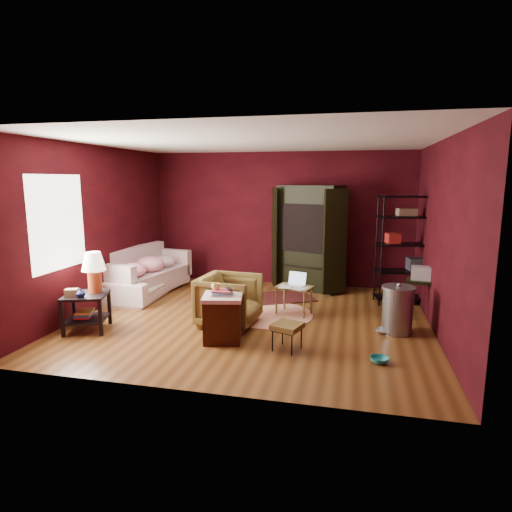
{
  "coord_description": "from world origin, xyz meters",
  "views": [
    {
      "loc": [
        1.54,
        -6.47,
        2.23
      ],
      "look_at": [
        0.0,
        0.2,
        1.0
      ],
      "focal_mm": 30.0,
      "sensor_mm": 36.0,
      "label": 1
    }
  ],
  "objects_px": {
    "sofa": "(147,273)",
    "armchair": "(229,298)",
    "wire_shelving": "(405,245)",
    "tv_armoire": "(309,236)",
    "hamper": "(223,317)",
    "side_table": "(90,284)",
    "laptop_desk": "(294,289)"
  },
  "relations": [
    {
      "from": "armchair",
      "to": "tv_armoire",
      "type": "relative_size",
      "value": 0.41
    },
    {
      "from": "side_table",
      "to": "wire_shelving",
      "type": "distance_m",
      "value": 5.34
    },
    {
      "from": "side_table",
      "to": "laptop_desk",
      "type": "xyz_separation_m",
      "value": [
        2.87,
        1.38,
        -0.27
      ]
    },
    {
      "from": "hamper",
      "to": "wire_shelving",
      "type": "distance_m",
      "value": 3.71
    },
    {
      "from": "armchair",
      "to": "laptop_desk",
      "type": "bearing_deg",
      "value": -45.5
    },
    {
      "from": "laptop_desk",
      "to": "tv_armoire",
      "type": "relative_size",
      "value": 0.33
    },
    {
      "from": "sofa",
      "to": "hamper",
      "type": "relative_size",
      "value": 2.83
    },
    {
      "from": "armchair",
      "to": "wire_shelving",
      "type": "relative_size",
      "value": 0.44
    },
    {
      "from": "laptop_desk",
      "to": "tv_armoire",
      "type": "distance_m",
      "value": 1.93
    },
    {
      "from": "armchair",
      "to": "hamper",
      "type": "distance_m",
      "value": 0.65
    },
    {
      "from": "laptop_desk",
      "to": "wire_shelving",
      "type": "xyz_separation_m",
      "value": [
        1.83,
        1.12,
        0.64
      ]
    },
    {
      "from": "side_table",
      "to": "tv_armoire",
      "type": "bearing_deg",
      "value": 47.58
    },
    {
      "from": "tv_armoire",
      "to": "armchair",
      "type": "bearing_deg",
      "value": -90.86
    },
    {
      "from": "sofa",
      "to": "side_table",
      "type": "distance_m",
      "value": 2.08
    },
    {
      "from": "armchair",
      "to": "side_table",
      "type": "distance_m",
      "value": 2.08
    },
    {
      "from": "sofa",
      "to": "hamper",
      "type": "bearing_deg",
      "value": -134.89
    },
    {
      "from": "armchair",
      "to": "hamper",
      "type": "bearing_deg",
      "value": -166.5
    },
    {
      "from": "armchair",
      "to": "laptop_desk",
      "type": "relative_size",
      "value": 1.24
    },
    {
      "from": "sofa",
      "to": "armchair",
      "type": "distance_m",
      "value": 2.55
    },
    {
      "from": "hamper",
      "to": "laptop_desk",
      "type": "bearing_deg",
      "value": 59.77
    },
    {
      "from": "sofa",
      "to": "laptop_desk",
      "type": "bearing_deg",
      "value": -104.49
    },
    {
      "from": "hamper",
      "to": "wire_shelving",
      "type": "relative_size",
      "value": 0.38
    },
    {
      "from": "side_table",
      "to": "armchair",
      "type": "bearing_deg",
      "value": 17.93
    },
    {
      "from": "hamper",
      "to": "tv_armoire",
      "type": "relative_size",
      "value": 0.36
    },
    {
      "from": "armchair",
      "to": "hamper",
      "type": "xyz_separation_m",
      "value": [
        0.1,
        -0.64,
        -0.09
      ]
    },
    {
      "from": "armchair",
      "to": "wire_shelving",
      "type": "xyz_separation_m",
      "value": [
        2.74,
        1.87,
        0.64
      ]
    },
    {
      "from": "laptop_desk",
      "to": "tv_armoire",
      "type": "height_order",
      "value": "tv_armoire"
    },
    {
      "from": "armchair",
      "to": "wire_shelving",
      "type": "height_order",
      "value": "wire_shelving"
    },
    {
      "from": "armchair",
      "to": "hamper",
      "type": "relative_size",
      "value": 1.15
    },
    {
      "from": "hamper",
      "to": "tv_armoire",
      "type": "height_order",
      "value": "tv_armoire"
    },
    {
      "from": "hamper",
      "to": "tv_armoire",
      "type": "xyz_separation_m",
      "value": [
        0.85,
        3.19,
        0.76
      ]
    },
    {
      "from": "laptop_desk",
      "to": "wire_shelving",
      "type": "bearing_deg",
      "value": 46.93
    }
  ]
}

